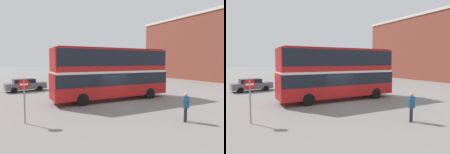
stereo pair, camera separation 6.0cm
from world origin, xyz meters
TOP-DOWN VIEW (x-y plane):
  - ground_plane at (0.00, 0.00)m, footprint 240.00×240.00m
  - building_row_right at (27.85, 8.64)m, footprint 8.59×33.88m
  - double_decker_bus at (0.46, 1.20)m, footprint 11.16×2.76m
  - pedestrian_foreground at (1.07, -6.93)m, footprint 0.60×0.60m
  - parked_car_kerb_near at (6.56, 10.77)m, footprint 4.55×2.44m
  - parked_car_kerb_far at (-6.15, 11.22)m, footprint 4.81×2.32m
  - parked_car_side_street at (13.22, 13.23)m, footprint 4.19×2.05m
  - no_entry_sign at (-7.50, -2.67)m, footprint 0.62×0.08m

SIDE VIEW (x-z plane):
  - ground_plane at x=0.00m, z-range 0.00..0.00m
  - parked_car_kerb_near at x=6.56m, z-range 0.02..1.52m
  - parked_car_kerb_far at x=-6.15m, z-range 0.02..1.54m
  - parked_car_side_street at x=13.22m, z-range 0.01..1.63m
  - pedestrian_foreground at x=1.07m, z-range 0.20..1.97m
  - no_entry_sign at x=-7.50m, z-range 0.44..3.08m
  - double_decker_bus at x=0.46m, z-range 0.35..5.21m
  - building_row_right at x=27.85m, z-range 0.01..12.89m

